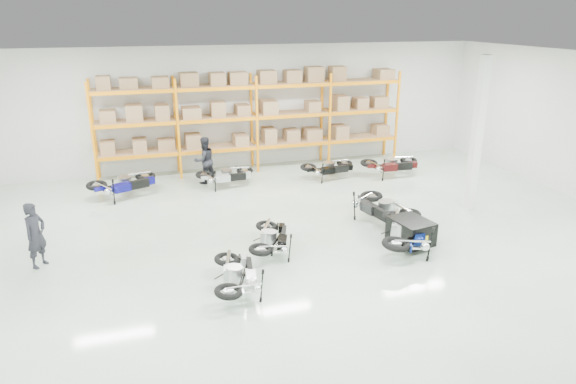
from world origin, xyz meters
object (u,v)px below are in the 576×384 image
object	(u,v)px
moto_black_far_left	(272,234)
moto_back_d	(392,161)
moto_silver_left	(237,270)
trailer	(411,231)
moto_back_c	(329,164)
moto_blue_centre	(406,227)
moto_back_a	(124,179)
person_back	(204,160)
person_left	(36,235)
moto_touring_right	(382,203)
moto_back_b	(226,172)

from	to	relation	value
moto_black_far_left	moto_back_d	distance (m)	7.54
moto_silver_left	moto_black_far_left	bearing A→B (deg)	-117.61
moto_back_d	trailer	bearing A→B (deg)	161.09
moto_back_c	moto_back_d	distance (m)	2.28
moto_silver_left	moto_black_far_left	xyz separation A→B (m)	(1.17, 1.58, -0.01)
moto_blue_centre	moto_back_d	size ratio (longest dim) A/B	1.08
moto_back_a	moto_back_c	size ratio (longest dim) A/B	1.12
moto_silver_left	person_back	size ratio (longest dim) A/B	1.04
trailer	person_left	bearing A→B (deg)	159.24
moto_black_far_left	moto_back_c	distance (m)	6.29
person_left	person_back	size ratio (longest dim) A/B	0.96
moto_back_d	person_left	size ratio (longest dim) A/B	1.19
moto_touring_right	moto_back_c	xyz separation A→B (m)	(0.07, 4.28, -0.08)
moto_back_a	moto_back_d	world-z (taller)	moto_back_a
trailer	moto_back_a	size ratio (longest dim) A/B	0.92
moto_touring_right	person_back	size ratio (longest dim) A/B	1.22
moto_touring_right	moto_black_far_left	bearing A→B (deg)	-175.69
person_back	moto_touring_right	bearing A→B (deg)	108.29
person_back	moto_blue_centre	bearing A→B (deg)	99.17
moto_blue_centre	moto_back_c	bearing A→B (deg)	-65.81
moto_silver_left	trailer	bearing A→B (deg)	-159.51
moto_back_b	person_left	xyz separation A→B (m)	(-5.18, -4.49, 0.26)
moto_touring_right	moto_back_d	world-z (taller)	moto_touring_right
moto_back_d	person_left	distance (m)	11.78
moto_back_b	moto_back_c	bearing A→B (deg)	-95.45
moto_touring_right	trailer	xyz separation A→B (m)	(0.00, -1.60, -0.18)
moto_black_far_left	person_back	world-z (taller)	person_back
moto_back_d	person_left	bearing A→B (deg)	113.66
moto_back_a	moto_back_c	world-z (taller)	moto_back_a
moto_back_a	moto_back_d	bearing A→B (deg)	-112.98
moto_back_c	moto_back_b	bearing A→B (deg)	83.39
moto_black_far_left	moto_touring_right	xyz separation A→B (m)	(3.42, 0.96, 0.10)
moto_black_far_left	moto_back_a	world-z (taller)	moto_back_a
moto_back_c	person_left	distance (m)	9.84
trailer	moto_black_far_left	bearing A→B (deg)	158.66
moto_black_far_left	trailer	world-z (taller)	moto_black_far_left
moto_blue_centre	moto_back_c	world-z (taller)	moto_blue_centre
moto_silver_left	moto_back_b	bearing A→B (deg)	-89.26
moto_back_b	person_left	size ratio (longest dim) A/B	1.09
moto_blue_centre	moto_black_far_left	bearing A→B (deg)	13.90
moto_back_c	person_back	bearing A→B (deg)	75.63
moto_blue_centre	moto_silver_left	bearing A→B (deg)	37.71
moto_silver_left	moto_back_b	world-z (taller)	moto_back_b
trailer	person_left	size ratio (longest dim) A/B	1.13
trailer	moto_back_b	distance (m)	7.02
person_left	moto_blue_centre	bearing A→B (deg)	-66.29
moto_back_d	person_left	xyz separation A→B (m)	(-11.09, -3.97, 0.21)
trailer	moto_back_d	xyz separation A→B (m)	(2.33, 5.52, 0.15)
person_left	moto_touring_right	bearing A→B (deg)	-55.07
moto_back_c	moto_back_d	world-z (taller)	moto_back_d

